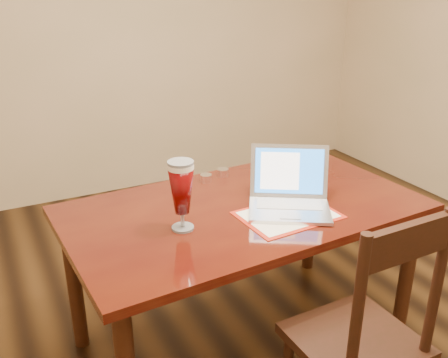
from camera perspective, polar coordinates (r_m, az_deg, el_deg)
name	(u,v)px	position (r m, az deg, el deg)	size (l,w,h in m)	color
dining_table	(244,222)	(2.35, 2.26, -4.88)	(1.68, 1.00, 1.07)	#471509
dining_chair	(363,340)	(2.02, 15.55, -17.27)	(0.45, 0.43, 1.05)	black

